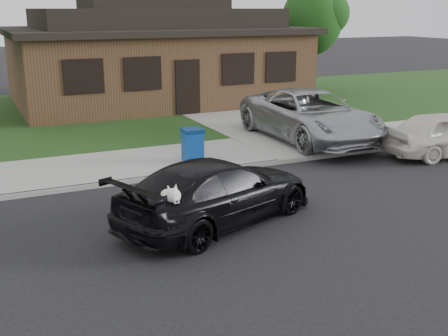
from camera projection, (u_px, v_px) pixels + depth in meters
name	position (u px, v px, depth m)	size (l,w,h in m)	color
ground	(202.00, 229.00, 11.08)	(120.00, 120.00, 0.00)	black
sidewalk	(132.00, 164.00, 15.42)	(60.00, 3.00, 0.12)	gray
curb	(149.00, 179.00, 14.11)	(60.00, 0.12, 0.12)	gray
lawn	(76.00, 115.00, 22.40)	(60.00, 13.00, 0.13)	#193814
driveway	(244.00, 116.00, 22.21)	(4.50, 13.00, 0.14)	gray
sedan	(217.00, 192.00, 11.21)	(4.88, 3.37, 1.31)	black
minivan	(310.00, 115.00, 17.79)	(2.59, 5.63, 1.56)	#A3A6AA
recycling_bin	(193.00, 145.00, 15.42)	(0.57, 0.60, 0.91)	navy
house	(155.00, 56.00, 25.19)	(12.60, 8.60, 4.65)	#422B1C
tree_1	(316.00, 18.00, 27.53)	(3.15, 3.00, 5.25)	#332114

